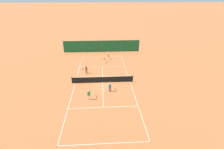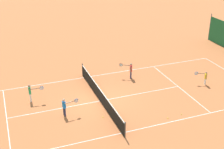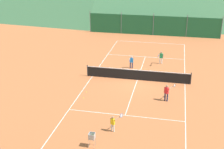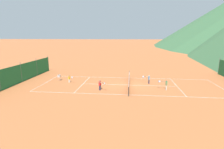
# 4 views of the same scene
# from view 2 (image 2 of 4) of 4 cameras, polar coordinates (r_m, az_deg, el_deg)

# --- Properties ---
(ground_plane) EXTENTS (600.00, 600.00, 0.00)m
(ground_plane) POSITION_cam_2_polar(r_m,az_deg,el_deg) (22.30, -2.18, -4.85)
(ground_plane) COLOR #BC6638
(court_line_markings) EXTENTS (8.25, 23.85, 0.01)m
(court_line_markings) POSITION_cam_2_polar(r_m,az_deg,el_deg) (22.30, -2.18, -4.85)
(court_line_markings) COLOR white
(court_line_markings) RESTS_ON ground
(tennis_net) EXTENTS (9.18, 0.08, 1.06)m
(tennis_net) POSITION_cam_2_polar(r_m,az_deg,el_deg) (22.06, -2.20, -3.73)
(tennis_net) COLOR #2D2D2D
(tennis_net) RESTS_ON ground
(player_far_baseline) EXTENTS (0.84, 0.93, 1.32)m
(player_far_baseline) POSITION_cam_2_polar(r_m,az_deg,el_deg) (25.32, 3.39, 0.92)
(player_far_baseline) COLOR #23284C
(player_far_baseline) RESTS_ON ground
(player_near_baseline) EXTENTS (0.42, 1.06, 1.25)m
(player_near_baseline) POSITION_cam_2_polar(r_m,az_deg,el_deg) (20.54, -8.63, -5.67)
(player_near_baseline) COLOR #23284C
(player_near_baseline) RESTS_ON ground
(player_near_service) EXTENTS (0.48, 1.04, 1.29)m
(player_near_service) POSITION_cam_2_polar(r_m,az_deg,el_deg) (22.67, -14.68, -3.05)
(player_near_service) COLOR white
(player_near_service) RESTS_ON ground
(player_far_service) EXTENTS (0.68, 0.83, 1.09)m
(player_far_service) POSITION_cam_2_polar(r_m,az_deg,el_deg) (25.37, 16.62, -0.43)
(player_far_service) COLOR white
(player_far_service) RESTS_ON ground
(tennis_ball_alley_right) EXTENTS (0.07, 0.07, 0.07)m
(tennis_ball_alley_right) POSITION_cam_2_polar(r_m,az_deg,el_deg) (20.45, -1.68, -7.79)
(tennis_ball_alley_right) COLOR #CCE033
(tennis_ball_alley_right) RESTS_ON ground
(tennis_ball_near_corner) EXTENTS (0.07, 0.07, 0.07)m
(tennis_ball_near_corner) POSITION_cam_2_polar(r_m,az_deg,el_deg) (20.66, 10.17, -7.86)
(tennis_ball_near_corner) COLOR #CCE033
(tennis_ball_near_corner) RESTS_ON ground
(tennis_ball_by_net_right) EXTENTS (0.07, 0.07, 0.07)m
(tennis_ball_by_net_right) POSITION_cam_2_polar(r_m,az_deg,el_deg) (21.23, 12.56, -7.10)
(tennis_ball_by_net_right) COLOR #CCE033
(tennis_ball_by_net_right) RESTS_ON ground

